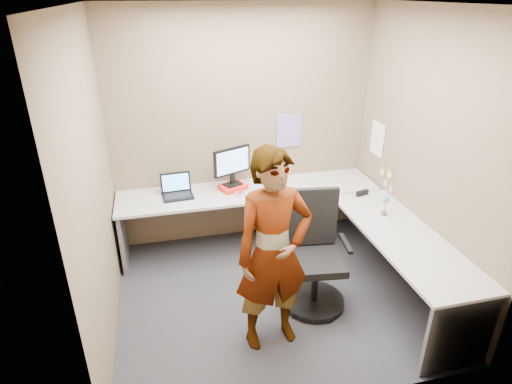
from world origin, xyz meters
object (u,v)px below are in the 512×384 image
object	(u,v)px
desk	(302,221)
monitor	(232,163)
office_chair	(314,261)
person	(273,253)

from	to	relation	value
desk	monitor	distance (m)	1.02
desk	office_chair	distance (m)	0.57
monitor	desk	bearing A→B (deg)	-70.28
desk	person	distance (m)	1.15
desk	monitor	world-z (taller)	monitor
monitor	office_chair	distance (m)	1.46
person	monitor	bearing A→B (deg)	83.79
monitor	person	distance (m)	1.61
monitor	person	xyz separation A→B (m)	(0.03, -1.61, -0.16)
desk	office_chair	bearing A→B (deg)	-96.62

